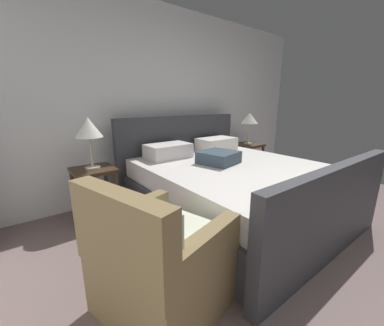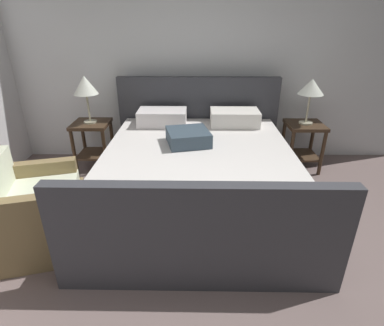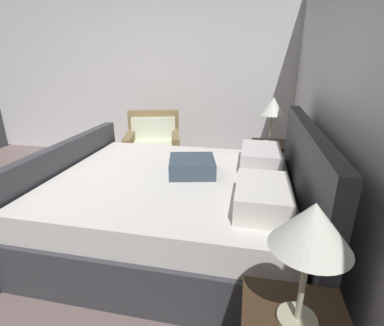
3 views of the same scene
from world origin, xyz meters
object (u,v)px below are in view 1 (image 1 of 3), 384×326
Objects in this scene: nightstand_left at (95,185)px; armchair at (159,262)px; nightstand_right at (247,155)px; table_lamp_left at (89,129)px; bed at (231,186)px; table_lamp_right at (249,119)px.

nightstand_left is 0.67× the size of armchair.
nightstand_right is 1.06× the size of table_lamp_left.
bed is 1.73m from table_lamp_left.
bed reaches higher than armchair.
nightstand_right is 1.00× the size of nightstand_left.
table_lamp_right is at bearing 32.18° from bed.
bed reaches higher than nightstand_right.
armchair is at bearing -92.37° from table_lamp_left.
nightstand_right is at bearing -0.66° from nightstand_left.
nightstand_left is 1.06× the size of table_lamp_left.
bed is at bearing -147.82° from nightstand_right.
bed reaches higher than nightstand_left.
nightstand_right and nightstand_left have the same top height.
table_lamp_right reaches higher than nightstand_right.
nightstand_right is 1.11× the size of table_lamp_right.
table_lamp_left is 0.63× the size of armchair.
nightstand_right is at bearing 32.18° from bed.
table_lamp_right is 0.95× the size of table_lamp_left.
nightstand_left is 0.64m from table_lamp_left.
nightstand_right is 2.72m from table_lamp_left.
nightstand_right is 2.65m from nightstand_left.
nightstand_right is at bearing -116.57° from table_lamp_right.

